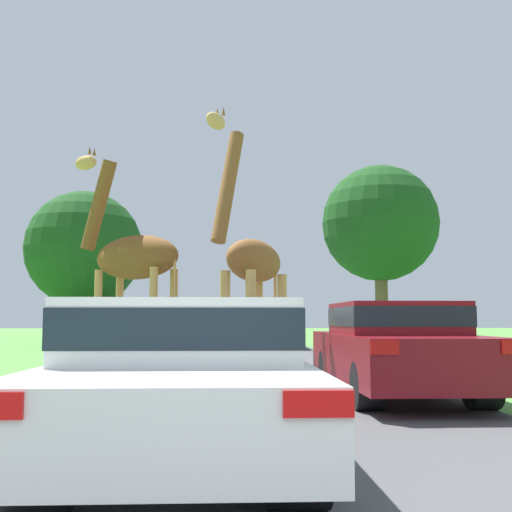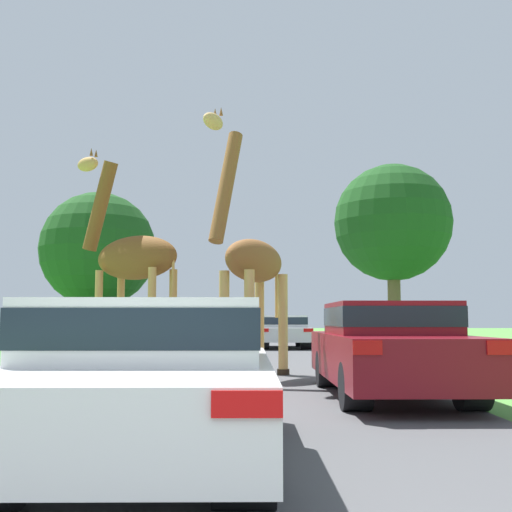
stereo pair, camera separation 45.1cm
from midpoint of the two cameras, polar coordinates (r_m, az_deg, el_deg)
The scene contains 10 objects.
road at distance 30.94m, azimuth -2.98°, elevation -7.73°, with size 6.66×120.00×0.00m.
giraffe_near_road at distance 12.74m, azimuth -1.43°, elevation -0.79°, with size 1.80×2.71×5.06m.
giraffe_companion at distance 12.68m, azimuth -12.04°, elevation -0.20°, with size 2.50×1.86×4.67m.
car_lead_maroon at distance 5.31m, azimuth -8.86°, elevation -10.32°, with size 1.90×4.33×1.28m.
car_queue_right at distance 19.88m, azimuth -7.57°, elevation -6.78°, with size 1.80×4.27×1.34m.
car_queue_left at distance 25.64m, azimuth 0.90°, elevation -6.61°, with size 1.99×4.31×1.28m.
car_far_ahead at distance 9.78m, azimuth 10.98°, elevation -7.87°, with size 1.82×4.74×1.38m.
car_verge_right at distance 28.47m, azimuth -8.13°, elevation -6.46°, with size 1.81×4.52×1.31m.
tree_centre_back at distance 30.34m, azimuth -15.46°, elevation 0.59°, with size 5.29×5.29×6.97m.
tree_right_cluster at distance 27.43m, azimuth 10.52°, elevation 2.82°, with size 4.88×4.88×7.60m.
Camera 1 is at (-0.04, -0.91, 1.14)m, focal length 45.00 mm.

